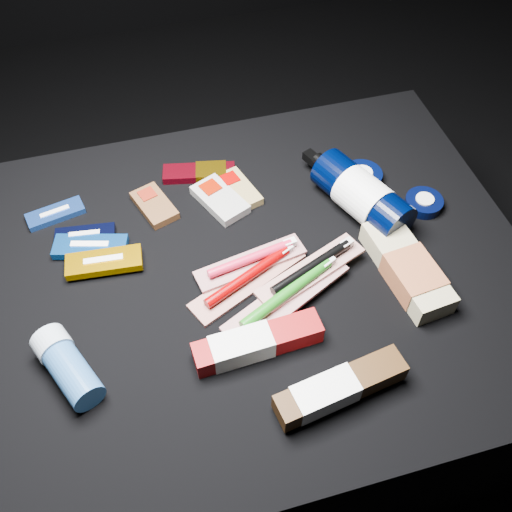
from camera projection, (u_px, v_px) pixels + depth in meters
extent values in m
plane|color=black|center=(251.00, 373.00, 1.30)|extent=(3.00, 3.00, 0.00)
cube|color=black|center=(250.00, 328.00, 1.14)|extent=(0.98, 0.78, 0.40)
cube|color=blue|center=(56.00, 214.00, 1.05)|extent=(0.11, 0.06, 0.01)
cube|color=silver|center=(55.00, 213.00, 1.05)|extent=(0.05, 0.02, 0.01)
cube|color=#1158B6|center=(90.00, 247.00, 1.00)|extent=(0.14, 0.08, 0.01)
cube|color=silver|center=(90.00, 246.00, 1.00)|extent=(0.07, 0.03, 0.02)
cube|color=black|center=(85.00, 236.00, 1.02)|extent=(0.11, 0.05, 0.01)
cube|color=beige|center=(85.00, 235.00, 1.01)|extent=(0.06, 0.02, 0.01)
cube|color=#D29201|center=(104.00, 262.00, 0.97)|extent=(0.13, 0.06, 0.01)
cube|color=silver|center=(104.00, 262.00, 0.97)|extent=(0.07, 0.02, 0.02)
cube|color=#57351C|center=(154.00, 205.00, 1.06)|extent=(0.08, 0.11, 0.02)
cube|color=maroon|center=(148.00, 197.00, 1.08)|extent=(0.04, 0.04, 0.02)
cube|color=#9D9C97|center=(220.00, 200.00, 1.07)|extent=(0.10, 0.13, 0.02)
cube|color=#790F00|center=(211.00, 190.00, 1.09)|extent=(0.04, 0.04, 0.02)
cube|color=olive|center=(237.00, 190.00, 1.09)|extent=(0.08, 0.11, 0.02)
cube|color=#7F0100|center=(230.00, 181.00, 1.10)|extent=(0.04, 0.04, 0.02)
cube|color=maroon|center=(199.00, 173.00, 1.12)|extent=(0.15, 0.07, 0.02)
cube|color=#A2780B|center=(211.00, 172.00, 1.12)|extent=(0.07, 0.06, 0.02)
cylinder|color=black|center=(362.00, 195.00, 1.04)|extent=(0.15, 0.21, 0.08)
cylinder|color=white|center=(363.00, 197.00, 1.03)|extent=(0.11, 0.11, 0.08)
cylinder|color=black|center=(321.00, 162.00, 1.09)|extent=(0.04, 0.03, 0.03)
cube|color=black|center=(312.00, 158.00, 1.11)|extent=(0.03, 0.04, 0.02)
cylinder|color=black|center=(362.00, 177.00, 1.11)|extent=(0.08, 0.08, 0.02)
cylinder|color=white|center=(362.00, 176.00, 1.11)|extent=(0.04, 0.04, 0.02)
cylinder|color=black|center=(424.00, 203.00, 1.07)|extent=(0.07, 0.07, 0.02)
cylinder|color=silver|center=(424.00, 202.00, 1.07)|extent=(0.03, 0.03, 0.02)
cube|color=tan|center=(406.00, 267.00, 0.96)|extent=(0.09, 0.21, 0.04)
cube|color=#995230|center=(413.00, 276.00, 0.95)|extent=(0.08, 0.10, 0.04)
cube|color=tan|center=(377.00, 225.00, 1.02)|extent=(0.05, 0.03, 0.03)
cylinder|color=#254F82|center=(73.00, 375.00, 0.83)|extent=(0.09, 0.11, 0.05)
cylinder|color=#95A2B0|center=(52.00, 345.00, 0.86)|extent=(0.07, 0.06, 0.06)
cube|color=#B0A9A3|center=(248.00, 280.00, 0.97)|extent=(0.22, 0.14, 0.01)
cylinder|color=#6F0001|center=(248.00, 276.00, 0.96)|extent=(0.17, 0.09, 0.02)
cube|color=silver|center=(286.00, 250.00, 0.99)|extent=(0.03, 0.02, 0.01)
cube|color=#AEA7A2|center=(250.00, 262.00, 0.98)|extent=(0.20, 0.08, 0.01)
cylinder|color=#C81C3E|center=(250.00, 258.00, 0.97)|extent=(0.16, 0.04, 0.02)
cube|color=white|center=(290.00, 243.00, 0.99)|extent=(0.02, 0.02, 0.01)
cube|color=#B4AEA7|center=(287.00, 298.00, 0.93)|extent=(0.24, 0.15, 0.01)
cylinder|color=#176412|center=(287.00, 293.00, 0.92)|extent=(0.18, 0.10, 0.02)
cube|color=silver|center=(327.00, 262.00, 0.95)|extent=(0.03, 0.03, 0.01)
cube|color=beige|center=(311.00, 271.00, 0.95)|extent=(0.21, 0.12, 0.01)
cylinder|color=black|center=(311.00, 267.00, 0.94)|extent=(0.16, 0.08, 0.02)
cube|color=#BABAB6|center=(346.00, 244.00, 0.97)|extent=(0.03, 0.02, 0.01)
cube|color=maroon|center=(258.00, 342.00, 0.88)|extent=(0.20, 0.06, 0.04)
cube|color=silver|center=(241.00, 347.00, 0.87)|extent=(0.10, 0.05, 0.04)
cube|color=#331D0A|center=(341.00, 387.00, 0.82)|extent=(0.21, 0.07, 0.04)
cube|color=silver|center=(325.00, 394.00, 0.82)|extent=(0.10, 0.06, 0.04)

